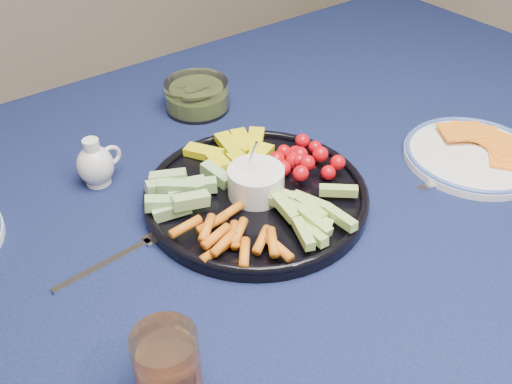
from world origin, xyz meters
TOP-DOWN VIEW (x-y plane):
  - dining_table at (0.00, 0.00)m, footprint 1.67×1.07m
  - crudite_platter at (-0.06, -0.01)m, footprint 0.34×0.34m
  - creamer_pitcher at (-0.22, 0.18)m, footprint 0.07×0.06m
  - pickle_bowl at (0.03, 0.29)m, footprint 0.12×0.12m
  - cheese_plate at (0.30, -0.14)m, footprint 0.23×0.23m
  - juice_tumbler at (-0.32, -0.21)m, footprint 0.07×0.07m
  - fork_left at (-0.27, 0.01)m, footprint 0.17×0.03m
  - fork_right at (0.27, -0.17)m, footprint 0.18×0.07m

SIDE VIEW (x-z plane):
  - dining_table at x=0.00m, z-range 0.29..1.03m
  - fork_left at x=-0.27m, z-range 0.75..0.75m
  - fork_right at x=0.27m, z-range 0.75..0.75m
  - cheese_plate at x=0.30m, z-range 0.74..0.77m
  - crudite_platter at x=-0.06m, z-range 0.71..0.82m
  - pickle_bowl at x=0.03m, z-range 0.74..0.80m
  - creamer_pitcher at x=-0.22m, z-range 0.74..0.82m
  - juice_tumbler at x=-0.32m, z-range 0.74..0.82m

